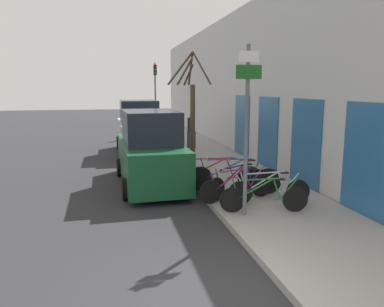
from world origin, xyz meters
TOP-DOWN VIEW (x-y plane):
  - ground_plane at (0.00, 11.20)m, footprint 80.00×80.00m
  - sidewalk_curb at (2.60, 14.00)m, footprint 3.20×32.00m
  - building_facade at (4.35, 13.91)m, footprint 0.23×32.00m
  - signpost at (1.52, 3.08)m, footprint 0.59×0.11m
  - bicycle_0 at (2.04, 3.19)m, footprint 2.08×0.53m
  - bicycle_1 at (2.41, 3.72)m, footprint 2.08×0.46m
  - bicycle_2 at (1.73, 4.24)m, footprint 2.13×0.58m
  - bicycle_3 at (1.90, 4.65)m, footprint 2.03×1.03m
  - bicycle_4 at (1.90, 4.95)m, footprint 2.46×0.92m
  - bicycle_5 at (1.50, 5.33)m, footprint 2.52×0.75m
  - parked_car_0 at (-0.23, 6.84)m, footprint 2.06×4.80m
  - parked_car_1 at (-0.11, 12.90)m, footprint 2.04×4.67m
  - pedestrian_near at (2.46, 13.06)m, footprint 0.44×0.38m
  - street_tree at (1.46, 8.44)m, footprint 1.44×1.48m
  - traffic_light at (1.54, 19.74)m, footprint 0.20×0.30m

SIDE VIEW (x-z plane):
  - ground_plane at x=0.00m, z-range 0.00..0.00m
  - sidewalk_curb at x=2.60m, z-range 0.00..0.15m
  - bicycle_0 at x=2.04m, z-range 0.09..0.93m
  - bicycle_2 at x=1.73m, z-range 0.09..0.94m
  - bicycle_1 at x=2.41m, z-range 0.09..0.95m
  - bicycle_3 at x=1.90m, z-range 0.09..0.95m
  - bicycle_5 at x=1.50m, z-range 0.08..1.04m
  - bicycle_4 at x=1.90m, z-range 0.08..1.06m
  - parked_car_0 at x=-0.23m, z-range -0.12..2.25m
  - parked_car_1 at x=-0.11m, z-range -0.13..2.37m
  - pedestrian_near at x=2.46m, z-range 0.28..1.98m
  - street_tree at x=1.46m, z-range 0.09..4.27m
  - signpost at x=1.52m, z-range 0.36..4.19m
  - traffic_light at x=1.54m, z-range 0.78..5.28m
  - building_facade at x=4.35m, z-range -0.02..6.48m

